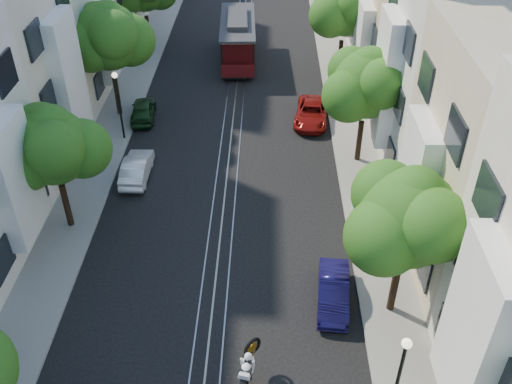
# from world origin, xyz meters

# --- Properties ---
(ground) EXTENTS (200.00, 200.00, 0.00)m
(ground) POSITION_xyz_m (0.00, 28.00, 0.00)
(ground) COLOR black
(ground) RESTS_ON ground
(sidewalk_east) EXTENTS (2.50, 80.00, 0.12)m
(sidewalk_east) POSITION_xyz_m (7.25, 28.00, 0.06)
(sidewalk_east) COLOR gray
(sidewalk_east) RESTS_ON ground
(sidewalk_west) EXTENTS (2.50, 80.00, 0.12)m
(sidewalk_west) POSITION_xyz_m (-7.25, 28.00, 0.06)
(sidewalk_west) COLOR gray
(sidewalk_west) RESTS_ON ground
(rail_left) EXTENTS (0.06, 80.00, 0.02)m
(rail_left) POSITION_xyz_m (-0.55, 28.00, 0.01)
(rail_left) COLOR gray
(rail_left) RESTS_ON ground
(rail_slot) EXTENTS (0.06, 80.00, 0.02)m
(rail_slot) POSITION_xyz_m (0.00, 28.00, 0.01)
(rail_slot) COLOR gray
(rail_slot) RESTS_ON ground
(rail_right) EXTENTS (0.06, 80.00, 0.02)m
(rail_right) POSITION_xyz_m (0.55, 28.00, 0.01)
(rail_right) COLOR gray
(rail_right) RESTS_ON ground
(lane_line) EXTENTS (0.08, 80.00, 0.01)m
(lane_line) POSITION_xyz_m (0.00, 28.00, 0.00)
(lane_line) COLOR tan
(lane_line) RESTS_ON ground
(townhouses_east) EXTENTS (7.75, 72.00, 12.00)m
(townhouses_east) POSITION_xyz_m (11.87, 27.91, 5.18)
(townhouses_east) COLOR beige
(townhouses_east) RESTS_ON ground
(townhouses_west) EXTENTS (7.75, 72.00, 11.76)m
(townhouses_west) POSITION_xyz_m (-11.87, 27.91, 5.08)
(townhouses_west) COLOR silver
(townhouses_west) RESTS_ON ground
(tree_e_b) EXTENTS (4.93, 4.08, 6.68)m
(tree_e_b) POSITION_xyz_m (7.26, 8.98, 4.73)
(tree_e_b) COLOR black
(tree_e_b) RESTS_ON ground
(tree_e_c) EXTENTS (4.84, 3.99, 6.52)m
(tree_e_c) POSITION_xyz_m (7.26, 19.98, 4.60)
(tree_e_c) COLOR black
(tree_e_c) RESTS_ON ground
(tree_e_d) EXTENTS (5.01, 4.16, 6.85)m
(tree_e_d) POSITION_xyz_m (7.26, 30.98, 4.87)
(tree_e_d) COLOR black
(tree_e_d) RESTS_ON ground
(tree_w_b) EXTENTS (4.72, 3.87, 6.27)m
(tree_w_b) POSITION_xyz_m (-7.14, 13.98, 4.40)
(tree_w_b) COLOR black
(tree_w_b) RESTS_ON ground
(tree_w_c) EXTENTS (5.13, 4.28, 7.09)m
(tree_w_c) POSITION_xyz_m (-7.14, 24.98, 5.07)
(tree_w_c) COLOR black
(tree_w_c) RESTS_ON ground
(lamp_east) EXTENTS (0.32, 0.32, 4.16)m
(lamp_east) POSITION_xyz_m (6.30, 4.00, 2.85)
(lamp_east) COLOR black
(lamp_east) RESTS_ON ground
(lamp_west) EXTENTS (0.32, 0.32, 4.16)m
(lamp_west) POSITION_xyz_m (-6.30, 22.00, 2.85)
(lamp_west) COLOR black
(lamp_west) RESTS_ON ground
(sportbike_rider) EXTENTS (0.81, 1.96, 1.60)m
(sportbike_rider) POSITION_xyz_m (1.55, 5.40, 0.88)
(sportbike_rider) COLOR black
(sportbike_rider) RESTS_ON ground
(cable_car) EXTENTS (2.82, 8.08, 3.07)m
(cable_car) POSITION_xyz_m (-0.09, 33.70, 1.82)
(cable_car) COLOR black
(cable_car) RESTS_ON ground
(parked_car_e_mid) EXTENTS (1.53, 3.62, 1.16)m
(parked_car_e_mid) POSITION_xyz_m (4.91, 9.39, 0.58)
(parked_car_e_mid) COLOR #0F0B39
(parked_car_e_mid) RESTS_ON ground
(parked_car_e_far) EXTENTS (2.51, 4.45, 1.17)m
(parked_car_e_far) POSITION_xyz_m (4.89, 24.41, 0.59)
(parked_car_e_far) COLOR maroon
(parked_car_e_far) RESTS_ON ground
(parked_car_w_mid) EXTENTS (1.28, 3.66, 1.20)m
(parked_car_w_mid) POSITION_xyz_m (-4.78, 18.15, 0.60)
(parked_car_w_mid) COLOR silver
(parked_car_w_mid) RESTS_ON ground
(parked_car_w_far) EXTENTS (1.73, 3.63, 1.20)m
(parked_car_w_far) POSITION_xyz_m (-5.60, 24.54, 0.60)
(parked_car_w_far) COLOR #163818
(parked_car_w_far) RESTS_ON ground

